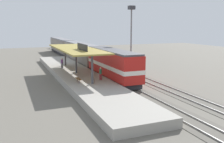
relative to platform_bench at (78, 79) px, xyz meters
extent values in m
plane|color=#666056|center=(8.00, 6.46, -1.34)|extent=(120.00, 120.00, 0.00)
cube|color=#565249|center=(6.00, 6.46, -1.32)|extent=(3.20, 110.00, 0.04)
cube|color=gray|center=(5.28, 6.46, -1.26)|extent=(0.10, 110.00, 0.16)
cube|color=gray|center=(6.72, 6.46, -1.26)|extent=(0.10, 110.00, 0.16)
cube|color=#565249|center=(10.60, 6.46, -1.32)|extent=(3.20, 110.00, 0.04)
cube|color=gray|center=(9.88, 6.46, -1.26)|extent=(0.10, 110.00, 0.16)
cube|color=gray|center=(11.32, 6.46, -1.26)|extent=(0.10, 110.00, 0.16)
cube|color=#9E998E|center=(1.40, 6.46, -0.89)|extent=(6.00, 44.00, 0.90)
cylinder|color=#47474C|center=(1.40, -1.54, 1.36)|extent=(0.28, 0.28, 3.60)
cylinder|color=#47474C|center=(1.40, 6.46, 1.36)|extent=(0.28, 0.28, 3.60)
cylinder|color=#47474C|center=(1.40, 14.46, 1.36)|extent=(0.28, 0.28, 3.60)
cube|color=#A38E3D|center=(1.40, 6.46, 3.26)|extent=(5.20, 18.00, 0.20)
cube|color=black|center=(1.40, 2.86, 3.81)|extent=(0.12, 4.80, 0.90)
cylinder|color=#333338|center=(0.00, -0.65, -0.23)|extent=(0.07, 0.07, 0.42)
cylinder|color=#333338|center=(0.00, 0.65, -0.23)|extent=(0.07, 0.07, 0.42)
cube|color=brown|center=(0.00, 0.00, 0.02)|extent=(0.44, 1.70, 0.08)
cube|color=#28282D|center=(6.00, 3.08, -0.83)|extent=(2.60, 13.60, 0.70)
cube|color=red|center=(6.00, 3.08, 1.27)|extent=(2.90, 14.40, 3.50)
cube|color=#4C4C51|center=(6.00, 3.08, 3.14)|extent=(2.78, 14.11, 0.24)
cube|color=silver|center=(6.00, 3.08, 1.00)|extent=(2.93, 14.43, 0.56)
cube|color=#28282D|center=(6.00, 21.08, -0.83)|extent=(2.60, 19.20, 0.70)
cube|color=slate|center=(6.00, 21.08, 1.17)|extent=(2.90, 20.00, 3.30)
cube|color=slate|center=(6.00, 21.08, 2.94)|extent=(2.78, 19.60, 0.24)
cube|color=#28282D|center=(6.00, 41.88, -0.83)|extent=(2.60, 19.20, 0.70)
cube|color=slate|center=(6.00, 41.88, 1.17)|extent=(2.90, 20.00, 3.30)
cube|color=slate|center=(6.00, 41.88, 2.94)|extent=(2.78, 19.60, 0.24)
cylinder|color=slate|center=(13.80, 12.69, 4.16)|extent=(0.28, 0.28, 11.00)
cube|color=#333338|center=(13.80, 12.69, 10.01)|extent=(1.10, 1.10, 0.70)
cylinder|color=#4C4C51|center=(0.13, 11.63, -0.02)|extent=(0.16, 0.16, 0.84)
cylinder|color=#4C4C51|center=(0.31, 11.63, -0.02)|extent=(0.16, 0.16, 0.84)
cylinder|color=#663375|center=(0.22, 11.63, 0.72)|extent=(0.34, 0.34, 0.64)
sphere|color=tan|center=(0.22, 11.63, 1.15)|extent=(0.23, 0.23, 0.23)
cylinder|color=maroon|center=(3.04, 0.26, -0.02)|extent=(0.16, 0.16, 0.84)
cylinder|color=maroon|center=(3.22, 0.26, -0.02)|extent=(0.16, 0.16, 0.84)
cylinder|color=#23603D|center=(3.13, 0.26, 0.72)|extent=(0.34, 0.34, 0.64)
sphere|color=tan|center=(3.13, 0.26, 1.15)|extent=(0.23, 0.23, 0.23)
camera|label=1|loc=(-7.98, -30.99, 6.77)|focal=40.61mm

